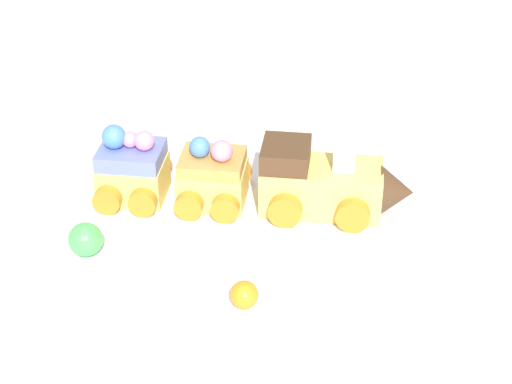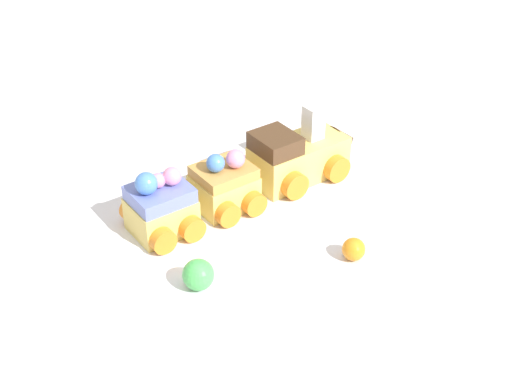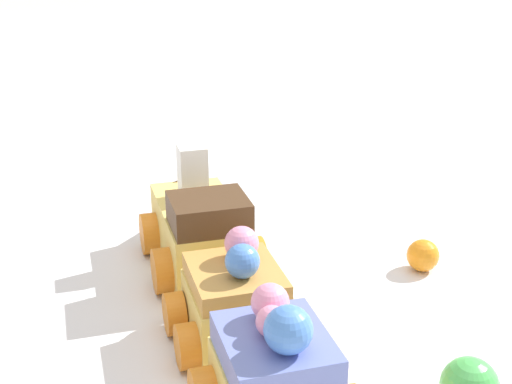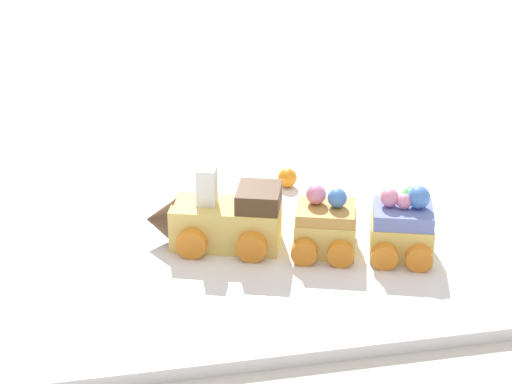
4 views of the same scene
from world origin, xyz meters
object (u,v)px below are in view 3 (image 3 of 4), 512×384
Objects in this scene: cake_car_caramel at (236,304)px; cake_train_locomotive at (197,227)px; cake_car_blueberry at (275,378)px; gumball_orange at (423,255)px.

cake_train_locomotive is at bearing 0.18° from cake_car_caramel.
cake_train_locomotive is at bearing 0.04° from cake_car_blueberry.
cake_car_caramel is 3.93× the size of gumball_orange.
gumball_orange is at bearing -49.52° from cake_car_blueberry.
cake_car_caramel is 1.00× the size of cake_car_blueberry.
cake_train_locomotive reaches higher than gumball_orange.
cake_car_blueberry is 3.93× the size of gumball_orange.
gumball_orange is (0.00, -0.15, -0.01)m from cake_car_caramel.
cake_car_caramel is 0.15m from gumball_orange.
cake_car_caramel is at bearing 90.99° from gumball_orange.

